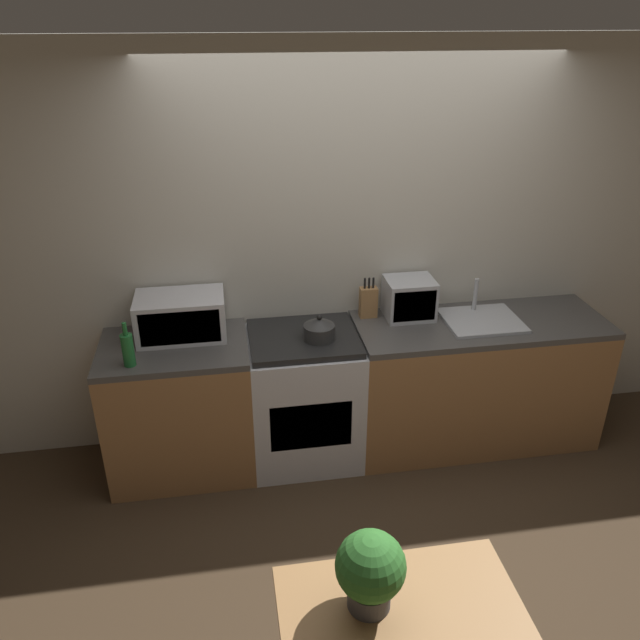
{
  "coord_description": "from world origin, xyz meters",
  "views": [
    {
      "loc": [
        -0.82,
        -2.55,
        2.72
      ],
      "look_at": [
        -0.29,
        0.73,
        1.05
      ],
      "focal_mm": 35.0,
      "sensor_mm": 36.0,
      "label": 1
    }
  ],
  "objects_px": {
    "toaster_oven": "(409,298)",
    "microwave": "(181,316)",
    "stove_range": "(304,397)",
    "kettle": "(319,329)",
    "bottle": "(128,349)"
  },
  "relations": [
    {
      "from": "toaster_oven",
      "to": "microwave",
      "type": "bearing_deg",
      "value": -178.56
    },
    {
      "from": "microwave",
      "to": "toaster_oven",
      "type": "xyz_separation_m",
      "value": [
        1.46,
        0.04,
        -0.0
      ]
    },
    {
      "from": "stove_range",
      "to": "toaster_oven",
      "type": "relative_size",
      "value": 2.88
    },
    {
      "from": "kettle",
      "to": "bottle",
      "type": "distance_m",
      "value": 1.12
    },
    {
      "from": "kettle",
      "to": "microwave",
      "type": "xyz_separation_m",
      "value": [
        -0.83,
        0.18,
        0.07
      ]
    },
    {
      "from": "toaster_oven",
      "to": "bottle",
      "type": "bearing_deg",
      "value": -168.58
    },
    {
      "from": "microwave",
      "to": "toaster_oven",
      "type": "bearing_deg",
      "value": 1.44
    },
    {
      "from": "toaster_oven",
      "to": "kettle",
      "type": "bearing_deg",
      "value": -161.31
    },
    {
      "from": "toaster_oven",
      "to": "stove_range",
      "type": "bearing_deg",
      "value": -167.54
    },
    {
      "from": "microwave",
      "to": "bottle",
      "type": "distance_m",
      "value": 0.43
    },
    {
      "from": "microwave",
      "to": "bottle",
      "type": "bearing_deg",
      "value": -132.05
    },
    {
      "from": "bottle",
      "to": "toaster_oven",
      "type": "relative_size",
      "value": 0.86
    },
    {
      "from": "bottle",
      "to": "microwave",
      "type": "bearing_deg",
      "value": 47.95
    },
    {
      "from": "bottle",
      "to": "toaster_oven",
      "type": "distance_m",
      "value": 1.78
    },
    {
      "from": "stove_range",
      "to": "toaster_oven",
      "type": "bearing_deg",
      "value": 12.46
    }
  ]
}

